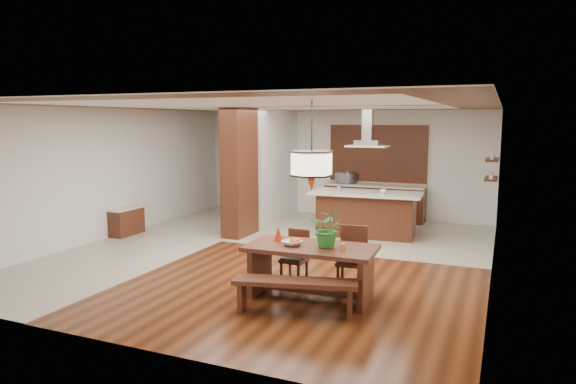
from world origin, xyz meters
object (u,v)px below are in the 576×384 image
at_px(fruit_bowl, 292,243).
at_px(microwave, 346,178).
at_px(pendant_lantern, 312,146).
at_px(kitchen_island, 366,213).
at_px(hallway_console, 127,222).
at_px(dining_chair_left, 294,257).
at_px(dining_table, 311,260).
at_px(range_hood, 368,127).
at_px(dining_bench, 295,297).
at_px(dining_chair_right, 352,259).
at_px(foliage_plant, 328,229).
at_px(island_cup, 383,191).

relative_size(fruit_bowl, microwave, 0.57).
height_order(pendant_lantern, kitchen_island, pendant_lantern).
relative_size(hallway_console, dining_chair_left, 1.03).
bearing_deg(dining_table, microwave, 102.16).
bearing_deg(range_hood, dining_chair_left, -93.15).
bearing_deg(pendant_lantern, dining_table, 0.00).
bearing_deg(fruit_bowl, kitchen_island, 90.23).
xyz_separation_m(hallway_console, dining_bench, (5.40, -2.99, -0.08)).
relative_size(hallway_console, dining_bench, 0.52).
bearing_deg(dining_chair_right, foliage_plant, -114.79).
height_order(hallway_console, pendant_lantern, pendant_lantern).
xyz_separation_m(hallway_console, pendant_lantern, (5.37, -2.30, 1.93)).
bearing_deg(dining_table, dining_chair_right, 53.00).
xyz_separation_m(dining_chair_left, island_cup, (0.62, 3.65, 0.64)).
bearing_deg(microwave, fruit_bowl, -59.63).
bearing_deg(hallway_console, island_cup, 19.19).
bearing_deg(pendant_lantern, foliage_plant, 5.94).
bearing_deg(kitchen_island, range_hood, 86.61).
distance_m(dining_bench, dining_chair_right, 1.37).
relative_size(fruit_bowl, kitchen_island, 0.11).
bearing_deg(foliage_plant, microwave, 104.38).
distance_m(kitchen_island, island_cup, 0.70).
relative_size(kitchen_island, island_cup, 20.08).
distance_m(range_hood, island_cup, 1.46).
relative_size(dining_table, dining_chair_left, 2.25).
distance_m(dining_bench, island_cup, 4.97).
bearing_deg(hallway_console, dining_chair_left, -19.69).
xyz_separation_m(island_cup, microwave, (-1.48, 2.09, 0.02)).
height_order(dining_bench, microwave, microwave).
height_order(pendant_lantern, range_hood, same).
bearing_deg(dining_chair_right, pendant_lantern, -132.62).
relative_size(foliage_plant, island_cup, 4.33).
bearing_deg(foliage_plant, fruit_bowl, -168.67).
bearing_deg(island_cup, dining_chair_right, -84.79).
xyz_separation_m(dining_table, range_hood, (-0.29, 4.35, 1.88)).
bearing_deg(dining_chair_left, pendant_lantern, -43.92).
xyz_separation_m(dining_table, microwave, (-1.36, 6.30, 0.51)).
distance_m(dining_table, kitchen_island, 4.36).
bearing_deg(fruit_bowl, dining_chair_right, 43.16).
bearing_deg(dining_chair_right, range_hood, 95.52).
bearing_deg(pendant_lantern, dining_chair_right, 53.00).
height_order(dining_bench, island_cup, island_cup).
xyz_separation_m(dining_chair_right, pendant_lantern, (-0.45, -0.60, 1.75)).
height_order(dining_bench, dining_chair_right, dining_chair_right).
bearing_deg(dining_bench, fruit_bowl, 116.21).
bearing_deg(hallway_console, kitchen_island, 21.89).
bearing_deg(dining_bench, hallway_console, 151.03).
relative_size(foliage_plant, kitchen_island, 0.22).
height_order(dining_table, dining_chair_right, dining_chair_right).
height_order(dining_bench, foliage_plant, foliage_plant).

